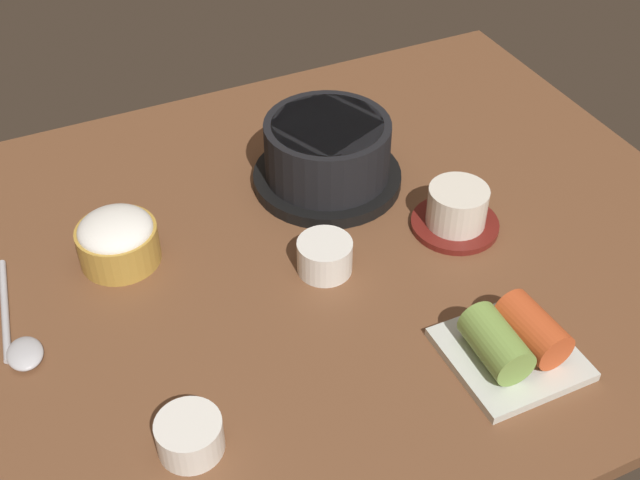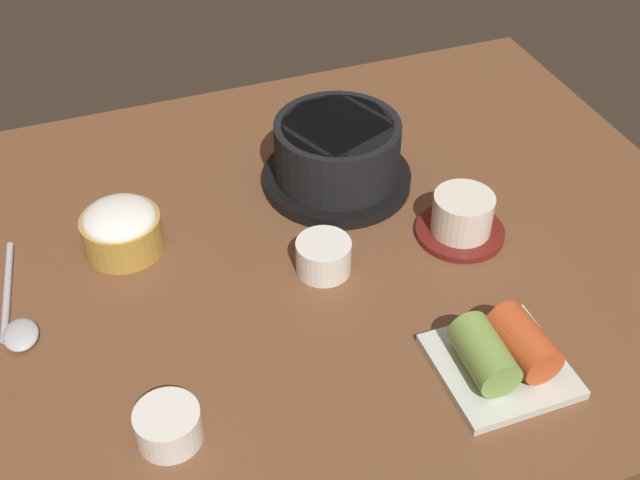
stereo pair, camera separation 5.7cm
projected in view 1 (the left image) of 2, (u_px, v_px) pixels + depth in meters
dining_table at (297, 260)px, 94.10cm from camera, size 100.00×76.00×2.00cm
stone_pot at (327, 154)px, 100.81cm from camera, size 18.81×18.81×8.89cm
rice_bowl at (117, 239)px, 90.78cm from camera, size 9.12×9.12×6.05cm
tea_cup_with_saucer at (457, 210)px, 95.41cm from camera, size 10.50×10.50×5.59cm
banchan_cup_center at (325, 255)px, 90.19cm from camera, size 6.23×6.23×3.91cm
kimchi_plate at (513, 343)px, 80.33cm from camera, size 12.44×12.44×5.34cm
side_bowl_near at (190, 435)px, 72.52cm from camera, size 6.11×6.11×3.56cm
spoon at (18, 339)px, 82.83cm from camera, size 3.94×17.57×1.35cm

